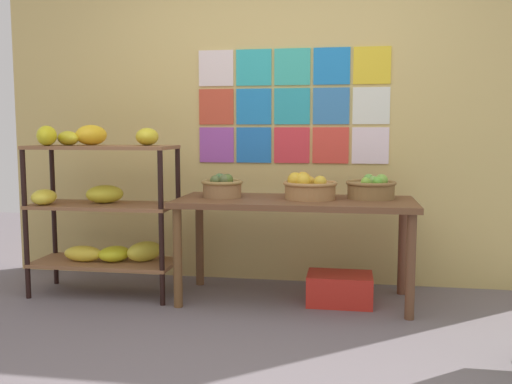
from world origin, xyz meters
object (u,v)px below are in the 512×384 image
Objects in this scene: display_table at (295,211)px; fruit_basket_back_right at (222,186)px; fruit_basket_centre at (309,187)px; produce_crate_under_table at (340,289)px; fruit_basket_back_left at (371,188)px; banana_shelf_unit at (100,198)px.

display_table is 0.54m from fruit_basket_back_right.
produce_crate_under_table is (0.22, -0.05, -0.69)m from fruit_basket_centre.
fruit_basket_back_right is 0.67× the size of produce_crate_under_table.
produce_crate_under_table is at bearing -143.28° from fruit_basket_back_left.
produce_crate_under_table is at bearing 1.45° from banana_shelf_unit.
banana_shelf_unit is 3.53× the size of fruit_basket_back_left.
produce_crate_under_table is at bearing -4.10° from fruit_basket_back_right.
fruit_basket_centre reaches higher than produce_crate_under_table.
fruit_basket_centre reaches higher than fruit_basket_back_right.
banana_shelf_unit is 2.77× the size of produce_crate_under_table.
banana_shelf_unit is at bearing -176.34° from fruit_basket_centre.
fruit_basket_centre is (1.48, 0.09, 0.09)m from banana_shelf_unit.
banana_shelf_unit reaches higher than fruit_basket_centre.
banana_shelf_unit is at bearing -173.26° from fruit_basket_back_right.
fruit_basket_back_right reaches higher than display_table.
fruit_basket_back_left is 0.79× the size of produce_crate_under_table.
banana_shelf_unit is 0.75× the size of display_table.
banana_shelf_unit reaches higher than fruit_basket_back_left.
fruit_basket_back_right is at bearing -174.91° from fruit_basket_back_left.
fruit_basket_centre is 0.85× the size of produce_crate_under_table.
fruit_basket_back_left reaches higher than fruit_basket_back_right.
fruit_basket_back_left is (1.90, 0.19, 0.08)m from banana_shelf_unit.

